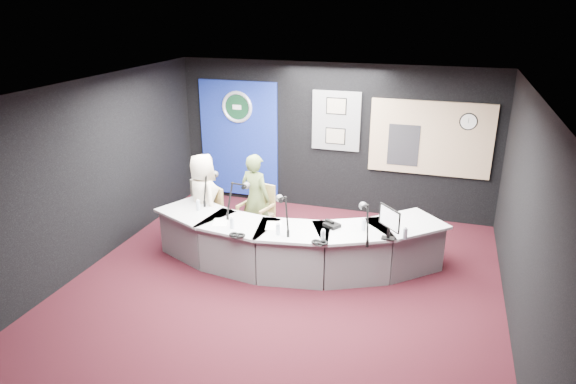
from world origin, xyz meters
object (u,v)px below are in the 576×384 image
(broadcast_desk, at_px, (292,243))
(person_woman, at_px, (256,198))
(armchair_left, at_px, (205,218))
(person_man, at_px, (204,199))
(armchair_right, at_px, (256,214))

(broadcast_desk, height_order, person_woman, person_woman)
(armchair_left, xyz_separation_m, person_man, (0.00, 0.00, 0.33))
(person_man, relative_size, person_woman, 1.01)
(person_man, distance_m, person_woman, 0.85)
(broadcast_desk, bearing_deg, armchair_right, 141.76)
(person_man, xyz_separation_m, person_woman, (0.79, 0.31, -0.01))
(armchair_left, distance_m, person_woman, 0.91)
(broadcast_desk, xyz_separation_m, armchair_left, (-1.64, 0.35, 0.06))
(person_woman, bearing_deg, person_man, 39.12)
(broadcast_desk, bearing_deg, person_woman, 141.76)
(armchair_left, bearing_deg, armchair_right, 58.26)
(broadcast_desk, xyz_separation_m, person_man, (-1.64, 0.35, 0.39))
(armchair_right, xyz_separation_m, person_woman, (0.00, 0.00, 0.28))
(armchair_left, bearing_deg, person_man, 0.00)
(person_man, bearing_deg, broadcast_desk, -151.68)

